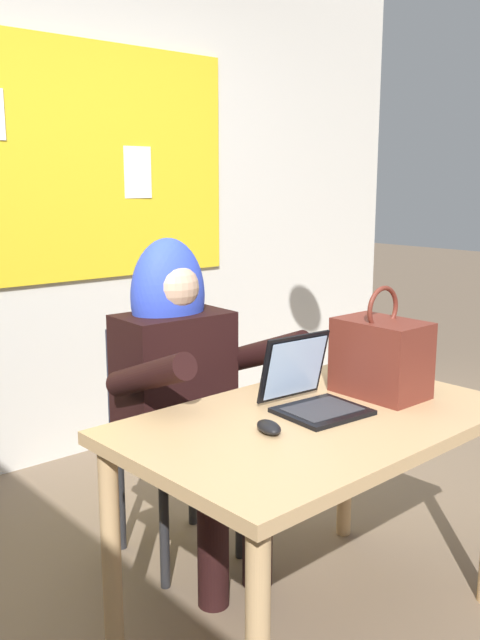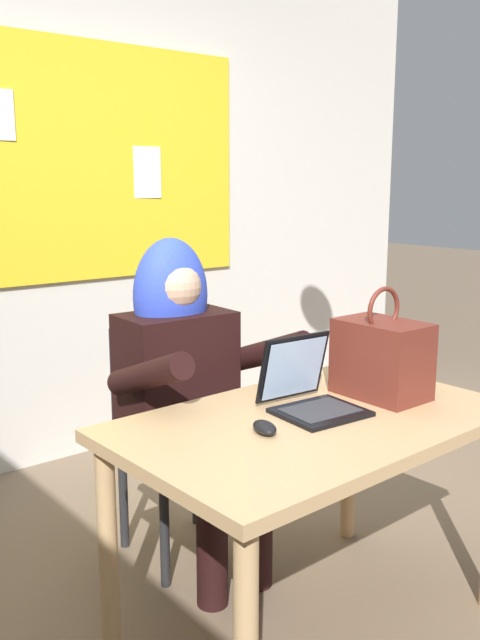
{
  "view_description": "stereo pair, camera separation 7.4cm",
  "coord_description": "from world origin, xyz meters",
  "px_view_note": "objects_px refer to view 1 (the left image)",
  "views": [
    {
      "loc": [
        -1.42,
        -1.41,
        1.45
      ],
      "look_at": [
        0.07,
        0.31,
        0.99
      ],
      "focal_mm": 38.54,
      "sensor_mm": 36.0,
      "label": 1
    },
    {
      "loc": [
        -1.36,
        -1.46,
        1.45
      ],
      "look_at": [
        0.07,
        0.31,
        0.99
      ],
      "focal_mm": 38.54,
      "sensor_mm": 36.0,
      "label": 2
    }
  ],
  "objects_px": {
    "laptop": "(311,393)",
    "desk_main": "(316,445)",
    "chair_at_desk": "(167,427)",
    "handbag": "(381,357)",
    "person_costumed": "(184,378)",
    "computer_mouse": "(269,427)"
  },
  "relations": [
    {
      "from": "laptop",
      "to": "desk_main",
      "type": "bearing_deg",
      "value": -117.82
    },
    {
      "from": "chair_at_desk",
      "to": "handbag",
      "type": "xyz_separation_m",
      "value": [
        0.38,
        -0.73,
        0.36
      ]
    },
    {
      "from": "person_costumed",
      "to": "handbag",
      "type": "distance_m",
      "value": 0.73
    },
    {
      "from": "chair_at_desk",
      "to": "computer_mouse",
      "type": "relative_size",
      "value": 8.64
    },
    {
      "from": "chair_at_desk",
      "to": "person_costumed",
      "type": "height_order",
      "value": "person_costumed"
    },
    {
      "from": "person_costumed",
      "to": "computer_mouse",
      "type": "distance_m",
      "value": 0.64
    },
    {
      "from": "handbag",
      "to": "desk_main",
      "type": "bearing_deg",
      "value": -178.3
    },
    {
      "from": "chair_at_desk",
      "to": "person_costumed",
      "type": "distance_m",
      "value": 0.27
    },
    {
      "from": "person_costumed",
      "to": "chair_at_desk",
      "type": "bearing_deg",
      "value": 178.49
    },
    {
      "from": "desk_main",
      "to": "computer_mouse",
      "type": "height_order",
      "value": "computer_mouse"
    },
    {
      "from": "computer_mouse",
      "to": "handbag",
      "type": "bearing_deg",
      "value": 18.93
    },
    {
      "from": "person_costumed",
      "to": "laptop",
      "type": "distance_m",
      "value": 0.57
    },
    {
      "from": "chair_at_desk",
      "to": "handbag",
      "type": "distance_m",
      "value": 0.9
    },
    {
      "from": "person_costumed",
      "to": "handbag",
      "type": "bearing_deg",
      "value": 34.85
    },
    {
      "from": "desk_main",
      "to": "person_costumed",
      "type": "distance_m",
      "value": 0.62
    },
    {
      "from": "desk_main",
      "to": "laptop",
      "type": "height_order",
      "value": "laptop"
    },
    {
      "from": "laptop",
      "to": "computer_mouse",
      "type": "relative_size",
      "value": 2.91
    },
    {
      "from": "laptop",
      "to": "handbag",
      "type": "height_order",
      "value": "handbag"
    },
    {
      "from": "desk_main",
      "to": "person_costumed",
      "type": "relative_size",
      "value": 1.01
    },
    {
      "from": "desk_main",
      "to": "handbag",
      "type": "height_order",
      "value": "handbag"
    },
    {
      "from": "desk_main",
      "to": "handbag",
      "type": "xyz_separation_m",
      "value": [
        0.33,
        0.01,
        0.23
      ]
    },
    {
      "from": "desk_main",
      "to": "chair_at_desk",
      "type": "distance_m",
      "value": 0.76
    }
  ]
}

